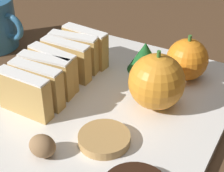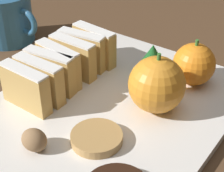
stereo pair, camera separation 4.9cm
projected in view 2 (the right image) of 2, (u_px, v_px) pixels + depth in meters
The scene contains 15 objects.
ground_plane at pixel (112, 111), 0.51m from camera, with size 6.00×6.00×0.00m, color #513823.
serving_platter at pixel (112, 108), 0.51m from camera, with size 0.29×0.37×0.01m.
stollen_slice_front at pixel (25, 88), 0.49m from camera, with size 0.08×0.02×0.06m.
stollen_slice_second at pixel (39, 80), 0.50m from camera, with size 0.08×0.02×0.06m.
stollen_slice_third at pixel (50, 71), 0.52m from camera, with size 0.08×0.03×0.06m.
stollen_slice_fourth at pixel (61, 64), 0.54m from camera, with size 0.08×0.03×0.06m.
stollen_slice_fifth at pixel (73, 57), 0.55m from camera, with size 0.08×0.02×0.06m.
stollen_slice_sixth at pixel (82, 50), 0.57m from camera, with size 0.08×0.03×0.06m.
stollen_slice_back at pixel (94, 45), 0.59m from camera, with size 0.08×0.02×0.06m.
orange_near at pixel (157, 85), 0.48m from camera, with size 0.07×0.07×0.08m.
orange_far at pixel (194, 64), 0.53m from camera, with size 0.06×0.06×0.07m.
walnut at pixel (34, 140), 0.43m from camera, with size 0.03×0.03×0.03m.
gingerbread_cookie at pixel (97, 138), 0.44m from camera, with size 0.06×0.06×0.01m.
evergreen_sprig at pixel (152, 58), 0.56m from camera, with size 0.05×0.05×0.05m.
coffee_mug at pixel (7, 18), 0.67m from camera, with size 0.12×0.09×0.09m.
Camera 2 is at (0.24, -0.33, 0.31)m, focal length 60.00 mm.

